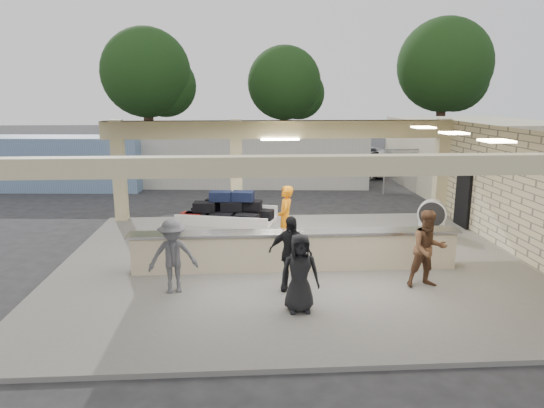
{
  "coord_description": "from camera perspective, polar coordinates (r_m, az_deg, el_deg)",
  "views": [
    {
      "loc": [
        -1.29,
        -11.94,
        4.39
      ],
      "look_at": [
        -0.49,
        1.0,
        1.44
      ],
      "focal_mm": 32.0,
      "sensor_mm": 36.0,
      "label": 1
    }
  ],
  "objects": [
    {
      "name": "ground",
      "position": [
        12.79,
        2.5,
        -7.26
      ],
      "size": [
        120.0,
        120.0,
        0.0
      ],
      "primitive_type": "plane",
      "color": "#252628",
      "rests_on": "ground"
    },
    {
      "name": "pavilion",
      "position": [
        13.05,
        3.18,
        -0.66
      ],
      "size": [
        12.01,
        10.0,
        3.55
      ],
      "color": "slate",
      "rests_on": "ground"
    },
    {
      "name": "baggage_counter",
      "position": [
        12.12,
        2.77,
        -5.46
      ],
      "size": [
        8.2,
        0.58,
        0.98
      ],
      "color": "beige",
      "rests_on": "pavilion"
    },
    {
      "name": "luggage_cart",
      "position": [
        14.16,
        -5.28,
        -1.31
      ],
      "size": [
        2.96,
        2.23,
        1.55
      ],
      "rotation": [
        0.0,
        0.0,
        -0.24
      ],
      "color": "white",
      "rests_on": "pavilion"
    },
    {
      "name": "drum_fan",
      "position": [
        16.31,
        18.32,
        -1.13
      ],
      "size": [
        0.94,
        0.67,
        1.0
      ],
      "rotation": [
        0.0,
        0.0,
        -0.46
      ],
      "color": "white",
      "rests_on": "pavilion"
    },
    {
      "name": "baggage_handler",
      "position": [
        13.44,
        1.59,
        -1.7
      ],
      "size": [
        0.46,
        0.71,
        1.83
      ],
      "primitive_type": "imported",
      "rotation": [
        0.0,
        0.0,
        4.57
      ],
      "color": "orange",
      "rests_on": "pavilion"
    },
    {
      "name": "passenger_a",
      "position": [
        11.47,
        17.89,
        -5.06
      ],
      "size": [
        0.89,
        0.45,
        1.78
      ],
      "primitive_type": "imported",
      "rotation": [
        0.0,
        0.0,
        0.08
      ],
      "color": "brown",
      "rests_on": "pavilion"
    },
    {
      "name": "passenger_b",
      "position": [
        10.73,
        2.17,
        -5.84
      ],
      "size": [
        1.06,
        0.72,
        1.71
      ],
      "primitive_type": "imported",
      "rotation": [
        0.0,
        0.0,
        -0.39
      ],
      "color": "black",
      "rests_on": "pavilion"
    },
    {
      "name": "passenger_c",
      "position": [
        10.86,
        -11.57,
        -6.02
      ],
      "size": [
        1.12,
        0.58,
        1.66
      ],
      "primitive_type": "imported",
      "rotation": [
        0.0,
        0.0,
        0.2
      ],
      "color": "#4E4E53",
      "rests_on": "pavilion"
    },
    {
      "name": "passenger_d",
      "position": [
        9.76,
        3.28,
        -8.11
      ],
      "size": [
        0.79,
        0.34,
        1.61
      ],
      "primitive_type": "imported",
      "rotation": [
        0.0,
        0.0,
        0.03
      ],
      "color": "black",
      "rests_on": "pavilion"
    },
    {
      "name": "car_white_a",
      "position": [
        26.9,
        14.79,
        4.59
      ],
      "size": [
        5.31,
        2.97,
        1.45
      ],
      "primitive_type": "imported",
      "rotation": [
        0.0,
        0.0,
        1.46
      ],
      "color": "white",
      "rests_on": "ground"
    },
    {
      "name": "car_white_b",
      "position": [
        30.45,
        26.17,
        4.49
      ],
      "size": [
        4.42,
        3.05,
        1.31
      ],
      "primitive_type": "imported",
      "rotation": [
        0.0,
        0.0,
        1.17
      ],
      "color": "white",
      "rests_on": "ground"
    },
    {
      "name": "car_dark",
      "position": [
        28.7,
        12.21,
        5.11
      ],
      "size": [
        4.23,
        2.18,
        1.34
      ],
      "primitive_type": "imported",
      "rotation": [
        0.0,
        0.0,
        1.38
      ],
      "color": "black",
      "rests_on": "ground"
    },
    {
      "name": "container_white",
      "position": [
        23.69,
        -3.9,
        5.39
      ],
      "size": [
        12.42,
        3.41,
        2.66
      ],
      "primitive_type": "cube",
      "rotation": [
        0.0,
        0.0,
        -0.08
      ],
      "color": "silver",
      "rests_on": "ground"
    },
    {
      "name": "container_blue",
      "position": [
        25.14,
        -25.44,
        4.38
      ],
      "size": [
        9.61,
        2.97,
        2.46
      ],
      "primitive_type": "cube",
      "rotation": [
        0.0,
        0.0,
        -0.07
      ],
      "color": "#7490BA",
      "rests_on": "ground"
    },
    {
      "name": "fence",
      "position": [
        24.51,
        26.66,
        3.65
      ],
      "size": [
        12.06,
        0.06,
        2.03
      ],
      "color": "gray",
      "rests_on": "ground"
    },
    {
      "name": "tree_left",
      "position": [
        36.68,
        -14.02,
        14.35
      ],
      "size": [
        6.6,
        6.3,
        9.0
      ],
      "color": "#382619",
      "rests_on": "ground"
    },
    {
      "name": "tree_mid",
      "position": [
        38.27,
        1.92,
        13.7
      ],
      "size": [
        6.0,
        5.6,
        8.0
      ],
      "color": "#382619",
      "rests_on": "ground"
    },
    {
      "name": "tree_right",
      "position": [
        40.29,
        19.94,
        14.7
      ],
      "size": [
        7.2,
        7.0,
        10.0
      ],
      "color": "#382619",
      "rests_on": "ground"
    },
    {
      "name": "adjacent_building",
      "position": [
        24.61,
        22.6,
        5.35
      ],
      "size": [
        6.0,
        8.0,
        3.2
      ],
      "primitive_type": "cube",
      "color": "beige",
      "rests_on": "ground"
    }
  ]
}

